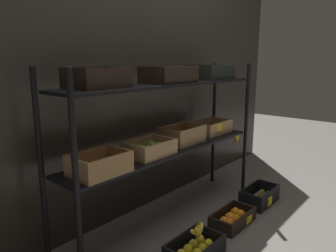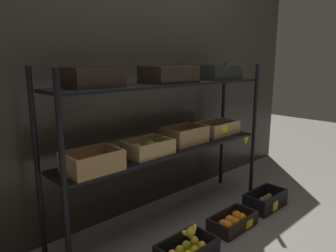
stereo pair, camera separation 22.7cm
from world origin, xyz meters
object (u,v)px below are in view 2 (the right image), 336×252
(display_rack, at_px, (168,117))
(banana_bunch_loose, at_px, (190,232))
(crate_ground_lemon, at_px, (187,252))
(crate_ground_kiwi, at_px, (265,201))
(crate_ground_orange, at_px, (233,222))

(display_rack, bearing_deg, banana_bunch_loose, -117.26)
(crate_ground_lemon, bearing_deg, display_rack, 59.95)
(crate_ground_lemon, relative_size, crate_ground_kiwi, 0.98)
(display_rack, distance_m, crate_ground_kiwi, 1.12)
(display_rack, bearing_deg, crate_ground_orange, -58.39)
(crate_ground_lemon, bearing_deg, crate_ground_kiwi, 1.55)
(display_rack, xyz_separation_m, crate_ground_orange, (0.26, -0.42, -0.76))
(crate_ground_kiwi, bearing_deg, banana_bunch_loose, -178.52)
(crate_ground_lemon, distance_m, banana_bunch_loose, 0.13)
(display_rack, height_order, crate_ground_kiwi, display_rack)
(crate_ground_lemon, height_order, crate_ground_kiwi, crate_ground_kiwi)
(crate_ground_lemon, distance_m, crate_ground_orange, 0.51)
(crate_ground_orange, bearing_deg, crate_ground_lemon, -177.29)
(banana_bunch_loose, bearing_deg, display_rack, 62.74)
(crate_ground_orange, bearing_deg, display_rack, 121.61)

